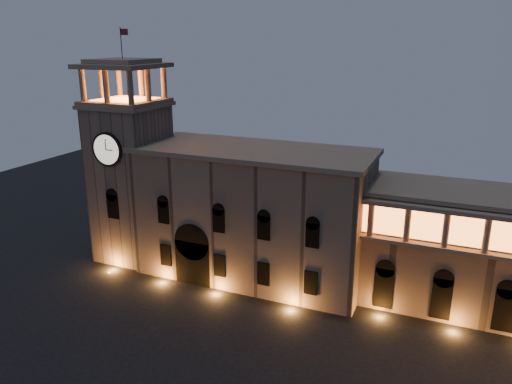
{
  "coord_description": "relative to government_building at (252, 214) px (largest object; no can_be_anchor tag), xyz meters",
  "views": [
    {
      "loc": [
        22.76,
        -35.19,
        31.04
      ],
      "look_at": [
        0.98,
        16.0,
        13.83
      ],
      "focal_mm": 35.0,
      "sensor_mm": 36.0,
      "label": 1
    }
  ],
  "objects": [
    {
      "name": "government_building",
      "position": [
        0.0,
        0.0,
        0.0
      ],
      "size": [
        30.8,
        12.8,
        17.6
      ],
      "color": "#7A6050",
      "rests_on": "ground"
    },
    {
      "name": "clock_tower",
      "position": [
        -18.42,
        -0.95,
        3.73
      ],
      "size": [
        9.8,
        9.8,
        32.4
      ],
      "color": "#7A6050",
      "rests_on": "ground"
    },
    {
      "name": "ground",
      "position": [
        2.08,
        -21.93,
        -8.77
      ],
      "size": [
        160.0,
        160.0,
        0.0
      ],
      "primitive_type": "plane",
      "color": "black",
      "rests_on": "ground"
    }
  ]
}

